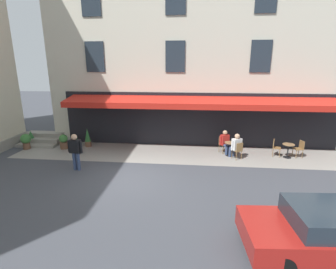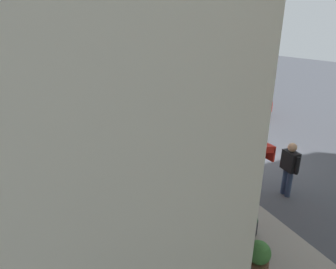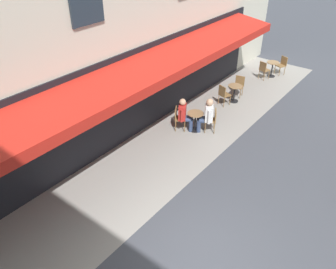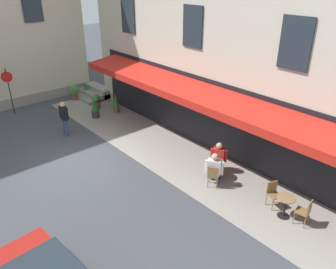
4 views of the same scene
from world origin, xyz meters
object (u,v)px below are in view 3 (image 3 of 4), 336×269
at_px(cafe_chair_wicker_near_door, 264,69).
at_px(cafe_chair_wicker_back_row, 224,94).
at_px(cafe_table_mid_terrace, 272,67).
at_px(seated_patron_in_white, 207,114).
at_px(cafe_table_streetside, 235,91).
at_px(cafe_chair_wicker_corner_right, 239,84).
at_px(cafe_chair_wicker_under_awning, 282,64).
at_px(seated_companion_in_red, 184,114).
at_px(cafe_chair_wicker_by_window, 212,119).
at_px(cafe_table_near_entrance, 195,119).
at_px(cafe_chair_wicker_kerbside, 178,117).

height_order(cafe_chair_wicker_near_door, cafe_chair_wicker_back_row, same).
xyz_separation_m(cafe_table_mid_terrace, seated_patron_in_white, (6.38, 0.19, 0.23)).
height_order(cafe_table_streetside, cafe_chair_wicker_corner_right, cafe_chair_wicker_corner_right).
bearing_deg(cafe_chair_wicker_corner_right, cafe_chair_wicker_under_awning, 171.32).
height_order(cafe_table_mid_terrace, cafe_chair_wicker_under_awning, cafe_chair_wicker_under_awning).
xyz_separation_m(cafe_chair_wicker_under_awning, cafe_chair_wicker_back_row, (4.77, -0.62, 0.00)).
xyz_separation_m(seated_patron_in_white, seated_companion_in_red, (0.44, -0.71, -0.02)).
distance_m(cafe_chair_wicker_by_window, cafe_table_mid_terrace, 6.27).
xyz_separation_m(cafe_chair_wicker_by_window, cafe_chair_wicker_corner_right, (-3.28, -0.65, 0.00)).
xyz_separation_m(cafe_chair_wicker_by_window, cafe_chair_wicker_under_awning, (-6.83, -0.11, 0.00)).
xyz_separation_m(cafe_table_near_entrance, cafe_table_mid_terrace, (-6.60, 0.16, 0.00)).
distance_m(cafe_chair_wicker_by_window, cafe_chair_wicker_near_door, 5.68).
height_order(cafe_table_near_entrance, cafe_chair_wicker_near_door, cafe_chair_wicker_near_door).
bearing_deg(cafe_chair_wicker_by_window, cafe_table_mid_terrace, -176.59).
bearing_deg(cafe_table_mid_terrace, cafe_chair_wicker_corner_right, -5.37).
xyz_separation_m(cafe_chair_wicker_under_awning, seated_patron_in_white, (6.95, -0.07, 0.17)).
bearing_deg(cafe_table_streetside, cafe_chair_wicker_corner_right, -168.69).
height_order(cafe_chair_wicker_under_awning, cafe_table_streetside, cafe_chair_wicker_under_awning).
bearing_deg(cafe_chair_wicker_corner_right, seated_companion_in_red, -3.53).
bearing_deg(seated_companion_in_red, cafe_chair_wicker_kerbside, -58.89).
relative_size(cafe_table_near_entrance, cafe_chair_wicker_by_window, 0.82).
height_order(cafe_chair_wicker_back_row, seated_patron_in_white, seated_patron_in_white).
bearing_deg(cafe_chair_wicker_near_door, cafe_chair_wicker_under_awning, 159.20).
xyz_separation_m(cafe_table_streetside, seated_patron_in_white, (2.78, 0.35, 0.23)).
relative_size(cafe_chair_wicker_by_window, cafe_chair_wicker_under_awning, 1.00).
bearing_deg(cafe_chair_wicker_by_window, cafe_chair_wicker_near_door, -174.36).
relative_size(cafe_chair_wicker_by_window, cafe_chair_wicker_near_door, 1.00).
bearing_deg(cafe_chair_wicker_under_awning, cafe_table_mid_terrace, -24.49).
bearing_deg(cafe_chair_wicker_near_door, cafe_chair_wicker_back_row, -2.73).
height_order(cafe_chair_wicker_corner_right, cafe_chair_wicker_back_row, same).
relative_size(cafe_chair_wicker_under_awning, cafe_table_streetside, 1.21).
xyz_separation_m(cafe_chair_wicker_under_awning, cafe_chair_wicker_corner_right, (3.55, -0.54, 0.00)).
relative_size(cafe_chair_wicker_by_window, cafe_chair_wicker_kerbside, 1.00).
bearing_deg(cafe_table_mid_terrace, cafe_chair_wicker_under_awning, 155.51).
distance_m(cafe_table_streetside, seated_patron_in_white, 2.81).
bearing_deg(seated_patron_in_white, cafe_chair_wicker_under_awning, 179.40).
distance_m(cafe_chair_wicker_corner_right, cafe_chair_wicker_back_row, 1.22).
relative_size(cafe_chair_wicker_back_row, seated_companion_in_red, 0.70).
relative_size(cafe_table_near_entrance, seated_patron_in_white, 0.55).
xyz_separation_m(cafe_table_near_entrance, seated_companion_in_red, (0.22, -0.36, 0.21)).
bearing_deg(cafe_chair_wicker_corner_right, cafe_chair_wicker_kerbside, -6.08).
xyz_separation_m(cafe_table_near_entrance, cafe_chair_wicker_under_awning, (-7.17, 0.42, 0.06)).
bearing_deg(cafe_chair_wicker_kerbside, cafe_chair_wicker_corner_right, 173.92).
distance_m(cafe_table_mid_terrace, cafe_chair_wicker_back_row, 4.21).
distance_m(cafe_chair_wicker_kerbside, cafe_table_streetside, 3.38).
relative_size(cafe_chair_wicker_near_door, cafe_table_streetside, 1.21).
relative_size(cafe_table_streetside, cafe_chair_wicker_back_row, 0.82).
xyz_separation_m(cafe_chair_wicker_by_window, seated_companion_in_red, (0.56, -0.89, 0.15)).
bearing_deg(cafe_chair_wicker_under_awning, cafe_table_streetside, -5.72).
xyz_separation_m(cafe_chair_wicker_kerbside, cafe_table_mid_terrace, (-6.93, 0.70, -0.06)).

